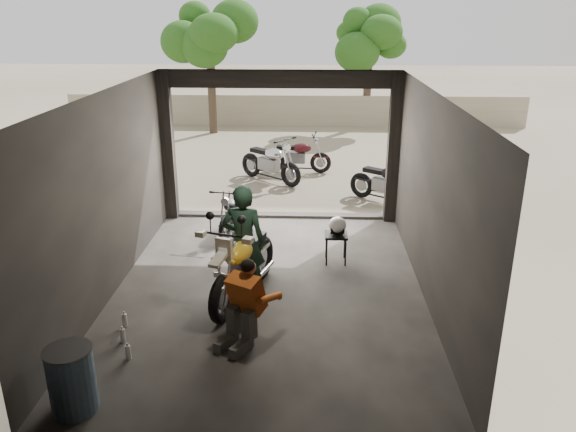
# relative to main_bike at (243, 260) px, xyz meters

# --- Properties ---
(ground) EXTENTS (80.00, 80.00, 0.00)m
(ground) POSITION_rel_main_bike_xyz_m (0.37, 0.24, -0.67)
(ground) COLOR #7A6D56
(ground) RESTS_ON ground
(garage) EXTENTS (7.00, 7.13, 3.20)m
(garage) POSITION_rel_main_bike_xyz_m (0.37, 0.79, 0.60)
(garage) COLOR #2D2B28
(garage) RESTS_ON ground
(boundary_wall) EXTENTS (18.00, 0.30, 1.20)m
(boundary_wall) POSITION_rel_main_bike_xyz_m (0.37, 14.24, -0.07)
(boundary_wall) COLOR gray
(boundary_wall) RESTS_ON ground
(tree_left) EXTENTS (2.20, 2.20, 5.60)m
(tree_left) POSITION_rel_main_bike_xyz_m (-2.63, 12.74, 3.31)
(tree_left) COLOR #382B1E
(tree_left) RESTS_ON ground
(tree_right) EXTENTS (2.20, 2.20, 5.00)m
(tree_right) POSITION_rel_main_bike_xyz_m (3.17, 14.24, 2.89)
(tree_right) COLOR #382B1E
(tree_right) RESTS_ON ground
(main_bike) EXTENTS (1.40, 2.18, 1.35)m
(main_bike) POSITION_rel_main_bike_xyz_m (0.00, 0.00, 0.00)
(main_bike) COLOR beige
(main_bike) RESTS_ON ground
(left_bike) EXTENTS (0.84, 1.56, 1.00)m
(left_bike) POSITION_rel_main_bike_xyz_m (-0.55, 2.83, -0.17)
(left_bike) COLOR black
(left_bike) RESTS_ON ground
(outside_bike_a) EXTENTS (1.90, 1.75, 1.24)m
(outside_bike_a) POSITION_rel_main_bike_xyz_m (-0.05, 6.48, -0.05)
(outside_bike_a) COLOR black
(outside_bike_a) RESTS_ON ground
(outside_bike_b) EXTENTS (1.70, 0.81, 1.12)m
(outside_bike_b) POSITION_rel_main_bike_xyz_m (0.65, 7.42, -0.11)
(outside_bike_b) COLOR #441014
(outside_bike_b) RESTS_ON ground
(outside_bike_c) EXTENTS (1.81, 1.61, 1.17)m
(outside_bike_c) POSITION_rel_main_bike_xyz_m (2.82, 4.81, -0.09)
(outside_bike_c) COLOR black
(outside_bike_c) RESTS_ON ground
(rider) EXTENTS (0.71, 0.49, 1.86)m
(rider) POSITION_rel_main_bike_xyz_m (-0.00, 0.11, 0.26)
(rider) COLOR black
(rider) RESTS_ON ground
(mechanic) EXTENTS (0.91, 1.00, 1.17)m
(mechanic) POSITION_rel_main_bike_xyz_m (0.12, -1.31, -0.09)
(mechanic) COLOR orange
(mechanic) RESTS_ON ground
(stool) EXTENTS (0.40, 0.40, 0.56)m
(stool) POSITION_rel_main_bike_xyz_m (1.50, 1.40, -0.19)
(stool) COLOR black
(stool) RESTS_ON ground
(helmet) EXTENTS (0.36, 0.38, 0.30)m
(helmet) POSITION_rel_main_bike_xyz_m (1.53, 1.47, 0.04)
(helmet) COLOR white
(helmet) RESTS_ON stool
(oil_drum) EXTENTS (0.63, 0.63, 0.81)m
(oil_drum) POSITION_rel_main_bike_xyz_m (-1.63, -2.76, -0.27)
(oil_drum) COLOR #41596D
(oil_drum) RESTS_ON ground
(sign_post) EXTENTS (0.72, 0.08, 2.15)m
(sign_post) POSITION_rel_main_bike_xyz_m (4.08, 2.82, 0.75)
(sign_post) COLOR black
(sign_post) RESTS_ON ground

